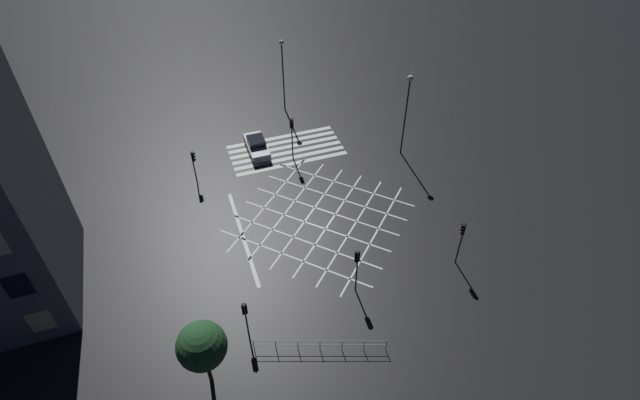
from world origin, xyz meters
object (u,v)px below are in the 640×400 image
traffic_light_ne_cross (245,313)px  street_tree_near (202,346)px  waiting_car (257,146)px  street_lamp_east (282,62)px  traffic_light_median_south (292,131)px  traffic_light_se_main (194,161)px  traffic_light_median_north (357,263)px  traffic_light_nw_main (461,236)px  street_lamp_west (408,99)px

traffic_light_ne_cross → street_tree_near: 4.08m
waiting_car → street_tree_near: bearing=-20.5°
traffic_light_ne_cross → street_tree_near: (2.88, 2.47, 1.49)m
street_lamp_east → waiting_car: (4.60, 6.34, -4.83)m
traffic_light_median_south → street_lamp_east: street_lamp_east is taller
traffic_light_ne_cross → waiting_car: traffic_light_ne_cross is taller
traffic_light_median_south → traffic_light_se_main: 9.06m
traffic_light_median_north → traffic_light_se_main: 17.96m
street_lamp_east → street_tree_near: 31.17m
traffic_light_nw_main → street_lamp_west: (-2.25, -13.81, 2.93)m
street_lamp_west → waiting_car: size_ratio=1.94×
traffic_light_se_main → waiting_car: (-6.08, -2.74, -1.71)m
traffic_light_median_north → street_lamp_west: 17.35m
traffic_light_median_south → street_tree_near: street_tree_near is taller
traffic_light_nw_main → traffic_light_ne_cross: 16.06m
street_tree_near → waiting_car: street_tree_near is taller
traffic_light_ne_cross → waiting_car: (-5.36, -19.54, -1.66)m
waiting_car → traffic_light_ne_cross: bearing=-15.3°
traffic_light_median_south → waiting_car: traffic_light_median_south is taller
street_tree_near → waiting_car: size_ratio=1.26×
traffic_light_ne_cross → street_lamp_west: 23.77m
traffic_light_nw_main → street_tree_near: bearing=10.4°
traffic_light_median_south → traffic_light_nw_main: traffic_light_median_south is taller
street_tree_near → traffic_light_nw_main: bearing=-169.6°
traffic_light_median_north → street_lamp_east: 24.98m
traffic_light_median_south → traffic_light_median_north: size_ratio=1.11×
street_lamp_west → street_tree_near: 27.37m
street_lamp_east → street_tree_near: size_ratio=1.48×
street_lamp_east → street_lamp_west: bearing=126.8°
traffic_light_median_south → street_tree_near: 22.70m
street_lamp_west → street_tree_near: size_ratio=1.55×
traffic_light_se_main → traffic_light_ne_cross: (-0.72, 16.80, -0.04)m
traffic_light_se_main → street_lamp_east: size_ratio=0.42×
street_lamp_east → waiting_car: 9.21m
traffic_light_se_main → waiting_car: 6.88m
traffic_light_median_south → street_lamp_east: bearing=169.0°
traffic_light_median_south → traffic_light_ne_cross: (8.29, 17.28, -0.82)m
traffic_light_se_main → street_lamp_west: bearing=-6.0°
traffic_light_se_main → street_tree_near: bearing=-96.4°
street_lamp_west → traffic_light_se_main: bearing=-6.0°
street_tree_near → waiting_car: (-8.24, -22.00, -3.16)m
traffic_light_median_south → traffic_light_se_main: bearing=-86.9°
traffic_light_se_main → traffic_light_median_south: bearing=3.1°
traffic_light_nw_main → traffic_light_se_main: bearing=-43.4°
traffic_light_nw_main → street_tree_near: (18.90, 3.46, 0.89)m
traffic_light_ne_cross → street_lamp_east: street_lamp_east is taller
traffic_light_nw_main → street_lamp_east: bearing=-76.3°
street_lamp_east → traffic_light_median_north: bearing=85.5°
traffic_light_median_south → street_lamp_east: 9.07m
traffic_light_se_main → street_tree_near: 19.44m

